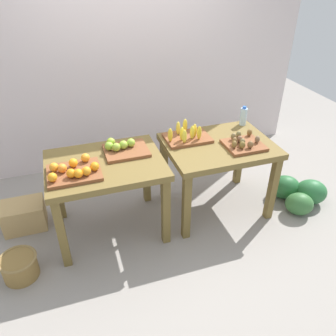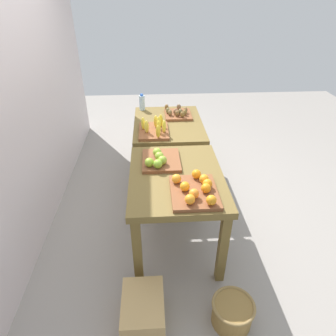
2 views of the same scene
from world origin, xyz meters
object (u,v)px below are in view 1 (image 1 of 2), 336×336
(kiwi_bin, at_px, (243,143))
(water_bottle, at_px, (243,116))
(apple_bin, at_px, (123,148))
(wicker_basket, at_px, (20,266))
(display_table_right, at_px, (218,154))
(banana_crate, at_px, (187,136))
(watermelon_pile, at_px, (299,193))
(display_table_left, at_px, (106,173))
(orange_bin, at_px, (74,171))
(cardboard_produce_box, at_px, (24,215))

(kiwi_bin, height_order, water_bottle, water_bottle)
(apple_bin, bearing_deg, wicker_basket, -155.11)
(display_table_right, xyz_separation_m, water_bottle, (0.42, 0.31, 0.21))
(banana_crate, bearing_deg, watermelon_pile, -19.06)
(display_table_left, bearing_deg, watermelon_pile, -6.76)
(kiwi_bin, bearing_deg, watermelon_pile, -8.94)
(watermelon_pile, bearing_deg, orange_bin, 177.06)
(display_table_right, distance_m, kiwi_bin, 0.27)
(display_table_right, distance_m, water_bottle, 0.57)
(display_table_left, xyz_separation_m, watermelon_pile, (2.02, -0.24, -0.53))
(kiwi_bin, height_order, watermelon_pile, kiwi_bin)
(banana_crate, relative_size, watermelon_pile, 0.68)
(orange_bin, bearing_deg, display_table_right, 4.99)
(watermelon_pile, xyz_separation_m, wicker_basket, (-2.87, -0.11, -0.02))
(display_table_left, distance_m, wicker_basket, 1.07)
(apple_bin, relative_size, cardboard_produce_box, 1.01)
(apple_bin, bearing_deg, orange_bin, -151.51)
(orange_bin, xyz_separation_m, kiwi_bin, (1.58, -0.01, -0.01))
(display_table_right, relative_size, kiwi_bin, 2.89)
(apple_bin, relative_size, watermelon_pile, 0.62)
(apple_bin, relative_size, banana_crate, 0.91)
(orange_bin, relative_size, cardboard_produce_box, 1.11)
(display_table_right, distance_m, apple_bin, 0.94)
(display_table_right, bearing_deg, apple_bin, 171.75)
(apple_bin, bearing_deg, banana_crate, 2.96)
(banana_crate, xyz_separation_m, wicker_basket, (-1.69, -0.52, -0.71))
(water_bottle, distance_m, watermelon_pile, 1.04)
(display_table_left, xyz_separation_m, apple_bin, (0.20, 0.13, 0.15))
(banana_crate, distance_m, water_bottle, 0.72)
(banana_crate, bearing_deg, water_bottle, 11.47)
(display_table_right, relative_size, watermelon_pile, 1.59)
(kiwi_bin, distance_m, water_bottle, 0.50)
(display_table_left, height_order, apple_bin, apple_bin)
(display_table_left, relative_size, banana_crate, 2.34)
(display_table_left, relative_size, kiwi_bin, 2.89)
(display_table_left, distance_m, cardboard_produce_box, 1.02)
(apple_bin, relative_size, wicker_basket, 1.28)
(display_table_right, bearing_deg, banana_crate, 148.81)
(banana_crate, xyz_separation_m, kiwi_bin, (0.46, -0.29, -0.01))
(apple_bin, height_order, cardboard_produce_box, apple_bin)
(apple_bin, xyz_separation_m, cardboard_produce_box, (-1.02, 0.17, -0.68))
(orange_bin, xyz_separation_m, water_bottle, (1.82, 0.43, 0.06))
(kiwi_bin, xyz_separation_m, wicker_basket, (-2.15, -0.22, -0.70))
(orange_bin, xyz_separation_m, watermelon_pile, (2.29, -0.12, -0.69))
(banana_crate, relative_size, kiwi_bin, 1.24)
(orange_bin, xyz_separation_m, wicker_basket, (-0.57, -0.23, -0.70))
(apple_bin, xyz_separation_m, kiwi_bin, (1.11, -0.26, -0.00))
(display_table_right, bearing_deg, wicker_basket, -169.90)
(display_table_left, bearing_deg, display_table_right, 0.00)
(display_table_left, xyz_separation_m, water_bottle, (1.54, 0.31, 0.21))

